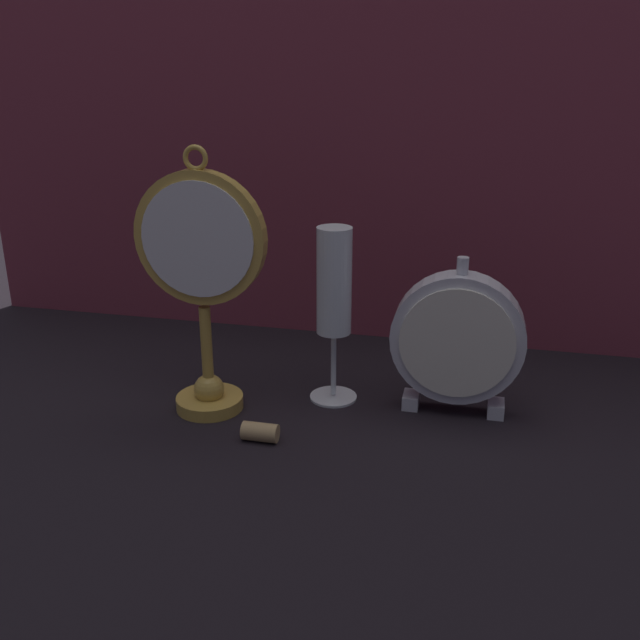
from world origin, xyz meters
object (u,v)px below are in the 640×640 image
mantel_clock_silver (457,339)px  wine_cork (260,432)px  pocket_watch_on_stand (202,281)px  champagne_flute (334,294)px

mantel_clock_silver → wine_cork: (-0.21, -0.12, -0.09)m
pocket_watch_on_stand → wine_cork: pocket_watch_on_stand is taller
pocket_watch_on_stand → champagne_flute: bearing=23.3°
wine_cork → champagne_flute: bearing=65.0°
wine_cork → mantel_clock_silver: bearing=30.3°
pocket_watch_on_stand → mantel_clock_silver: bearing=11.3°
champagne_flute → mantel_clock_silver: bearing=-1.1°
pocket_watch_on_stand → wine_cork: size_ratio=7.79×
mantel_clock_silver → wine_cork: bearing=-149.7°
mantel_clock_silver → champagne_flute: size_ratio=0.88×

